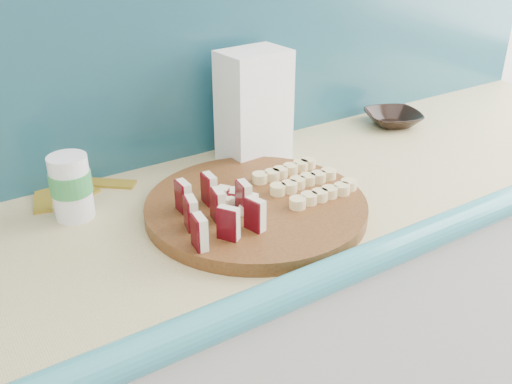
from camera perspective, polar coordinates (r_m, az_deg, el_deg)
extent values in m
cube|color=beige|center=(1.52, 3.36, -15.46)|extent=(2.20, 0.60, 0.88)
cube|color=#E4CF86|center=(1.26, 3.91, -0.07)|extent=(2.20, 0.60, 0.03)
cube|color=teal|center=(1.07, 13.56, -6.25)|extent=(2.20, 0.06, 0.03)
cube|color=teal|center=(1.40, -3.01, 14.28)|extent=(2.20, 0.02, 0.50)
cylinder|color=#4B2210|center=(1.14, 0.00, -1.51)|extent=(0.45, 0.45, 0.03)
cube|color=beige|center=(0.98, -5.56, -4.01)|extent=(0.02, 0.04, 0.06)
cube|color=#45040C|center=(0.97, -6.08, -4.18)|extent=(0.00, 0.04, 0.06)
cube|color=beige|center=(1.03, -6.42, -2.12)|extent=(0.02, 0.04, 0.06)
cube|color=#45040C|center=(1.03, -6.91, -2.27)|extent=(0.00, 0.04, 0.06)
cube|color=beige|center=(1.09, -7.19, -0.43)|extent=(0.02, 0.04, 0.06)
cube|color=#45040C|center=(1.09, -7.65, -0.56)|extent=(0.00, 0.04, 0.06)
cube|color=beige|center=(1.00, -2.72, -3.09)|extent=(0.02, 0.04, 0.06)
cube|color=#45040C|center=(0.99, -3.22, -3.25)|extent=(0.00, 0.04, 0.06)
cube|color=beige|center=(1.06, -3.72, -1.29)|extent=(0.02, 0.04, 0.06)
cube|color=#45040C|center=(1.05, -4.19, -1.44)|extent=(0.00, 0.04, 0.06)
cube|color=beige|center=(1.12, -4.62, 0.32)|extent=(0.02, 0.04, 0.06)
cube|color=#45040C|center=(1.11, -5.06, 0.19)|extent=(0.00, 0.04, 0.06)
cube|color=beige|center=(1.03, -0.03, -2.21)|extent=(0.02, 0.04, 0.06)
cube|color=#45040C|center=(1.02, -0.49, -2.36)|extent=(0.00, 0.04, 0.06)
cube|color=beige|center=(1.08, -1.15, -0.50)|extent=(0.02, 0.04, 0.06)
cube|color=#45040C|center=(1.08, -1.60, -0.64)|extent=(0.00, 0.04, 0.06)
cube|color=#EFE6BF|center=(1.12, -0.73, -0.63)|extent=(0.02, 0.02, 0.02)
cube|color=#EFE6BF|center=(1.13, -0.94, -0.34)|extent=(0.02, 0.02, 0.02)
cube|color=#45040C|center=(1.14, -1.86, -0.23)|extent=(0.02, 0.02, 0.02)
cube|color=#EFE6BF|center=(1.12, -1.71, -0.70)|extent=(0.02, 0.02, 0.02)
cube|color=#EFE6BF|center=(1.11, -2.01, -1.03)|extent=(0.02, 0.02, 0.02)
cube|color=#EFE6BF|center=(1.09, -1.46, -1.45)|extent=(0.02, 0.02, 0.02)
cube|color=#EFE6BF|center=(1.11, -0.75, -1.03)|extent=(0.02, 0.02, 0.02)
cube|color=#EFE6BF|center=(1.11, -0.01, -0.86)|extent=(0.02, 0.02, 0.02)
cylinder|color=beige|center=(1.11, 4.28, -1.04)|extent=(0.03, 0.03, 0.02)
cylinder|color=beige|center=(1.12, 5.35, -0.68)|extent=(0.03, 0.03, 0.02)
cylinder|color=beige|center=(1.14, 6.40, -0.33)|extent=(0.03, 0.03, 0.02)
cylinder|color=beige|center=(1.16, 7.41, 0.01)|extent=(0.03, 0.03, 0.02)
cylinder|color=beige|center=(1.17, 8.40, 0.34)|extent=(0.03, 0.03, 0.02)
cylinder|color=beige|center=(1.19, 9.36, 0.66)|extent=(0.03, 0.03, 0.02)
cylinder|color=beige|center=(1.16, 2.28, 0.25)|extent=(0.03, 0.03, 0.02)
cylinder|color=beige|center=(1.17, 3.33, 0.58)|extent=(0.03, 0.03, 0.02)
cylinder|color=beige|center=(1.19, 4.36, 0.90)|extent=(0.03, 0.03, 0.02)
cylinder|color=beige|center=(1.20, 5.36, 1.21)|extent=(0.03, 0.03, 0.02)
cylinder|color=beige|center=(1.22, 6.34, 1.51)|extent=(0.03, 0.03, 0.02)
cylinder|color=beige|center=(1.23, 7.30, 1.81)|extent=(0.03, 0.03, 0.02)
cylinder|color=beige|center=(1.21, 0.43, 1.44)|extent=(0.03, 0.03, 0.02)
cylinder|color=beige|center=(1.22, 1.47, 1.74)|extent=(0.03, 0.03, 0.02)
cylinder|color=beige|center=(1.23, 2.48, 2.04)|extent=(0.03, 0.03, 0.02)
cylinder|color=beige|center=(1.25, 3.47, 2.32)|extent=(0.03, 0.03, 0.02)
cylinder|color=beige|center=(1.26, 4.43, 2.60)|extent=(0.03, 0.03, 0.02)
cylinder|color=beige|center=(1.28, 5.37, 2.87)|extent=(0.03, 0.03, 0.02)
imported|color=black|center=(1.64, 13.52, 7.17)|extent=(0.20, 0.20, 0.04)
cube|color=white|center=(1.34, -0.23, 8.52)|extent=(0.16, 0.12, 0.26)
cylinder|color=white|center=(1.16, -17.99, 0.47)|extent=(0.08, 0.08, 0.13)
cylinder|color=green|center=(1.16, -18.07, 0.95)|extent=(0.08, 0.08, 0.04)
cube|color=gold|center=(1.30, -20.47, -0.17)|extent=(0.08, 0.17, 0.01)
cube|color=gold|center=(1.33, -18.10, 0.86)|extent=(0.09, 0.17, 0.01)
cube|color=gold|center=(1.31, -15.53, 0.91)|extent=(0.15, 0.14, 0.01)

